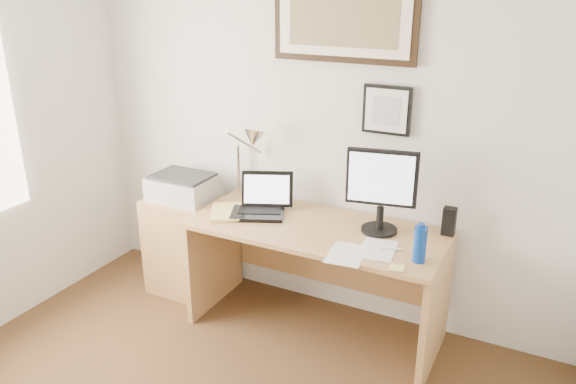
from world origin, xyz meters
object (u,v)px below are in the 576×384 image
Objects in this scene: laptop at (261,205)px; side_cabinet at (186,245)px; lcd_monitor at (381,187)px; printer at (183,187)px; desk at (321,255)px; water_bottle at (420,244)px; book at (211,212)px.

side_cabinet is at bearing 178.92° from laptop.
lcd_monitor is 1.18× the size of printer.
desk reaches higher than side_cabinet.
desk is at bearing 1.89° from side_cabinet.
side_cabinet is at bearing -177.74° from lcd_monitor.
water_bottle is 0.47× the size of printer.
lcd_monitor is (1.07, 0.24, 0.28)m from book.
side_cabinet is at bearing 154.42° from book.
printer reaches higher than desk.
laptop reaches higher than side_cabinet.
water_bottle is 0.46m from lcd_monitor.
lcd_monitor is (0.78, 0.07, 0.23)m from laptop.
lcd_monitor reaches higher than side_cabinet.
laptop is 0.94× the size of printer.
desk is (-0.69, 0.25, -0.34)m from water_bottle.
side_cabinet is 1.66× the size of printer.
lcd_monitor reaches higher than desk.
laptop is at bearing 30.54° from book.
lcd_monitor is (0.37, 0.02, 0.53)m from desk.
book is at bearing -162.96° from desk.
water_bottle is at bearing -1.43° from book.
laptop reaches higher than water_bottle.
book is 0.19× the size of desk.
side_cabinet is 0.46× the size of desk.
desk is at bearing 1.38° from printer.
laptop is 0.65m from printer.
laptop is (-0.42, -0.05, 0.29)m from desk.
water_bottle is at bearing -7.25° from printer.
laptop reaches higher than book.
laptop reaches higher than printer.
laptop is 0.82m from lcd_monitor.
laptop is 0.80× the size of lcd_monitor.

